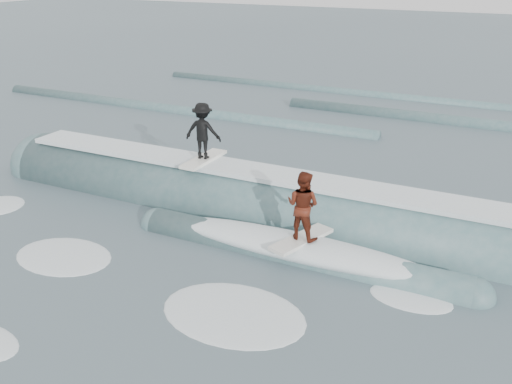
% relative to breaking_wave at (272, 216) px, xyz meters
% --- Properties ---
extents(ground, '(160.00, 160.00, 0.00)m').
position_rel_breaking_wave_xyz_m(ground, '(-0.18, -4.45, -0.04)').
color(ground, '#3F515C').
rests_on(ground, ground).
extents(breaking_wave, '(21.22, 4.09, 2.63)m').
position_rel_breaking_wave_xyz_m(breaking_wave, '(0.00, 0.00, 0.00)').
color(breaking_wave, '#3D6367').
rests_on(breaking_wave, ground).
extents(surfer_black, '(1.25, 2.01, 1.88)m').
position_rel_breaking_wave_xyz_m(surfer_black, '(-2.53, 0.23, 2.27)').
color(surfer_black, white).
rests_on(surfer_black, ground).
extents(surfer_red, '(1.17, 2.07, 1.94)m').
position_rel_breaking_wave_xyz_m(surfer_red, '(1.74, -1.97, 1.41)').
color(surfer_red, white).
rests_on(surfer_red, ground).
extents(whitewater, '(15.20, 8.38, 0.10)m').
position_rel_breaking_wave_xyz_m(whitewater, '(0.22, -6.12, -0.04)').
color(whitewater, white).
rests_on(whitewater, ground).
extents(far_swells, '(38.17, 8.65, 0.80)m').
position_rel_breaking_wave_xyz_m(far_swells, '(-1.80, 13.20, -0.04)').
color(far_swells, '#3D6367').
rests_on(far_swells, ground).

